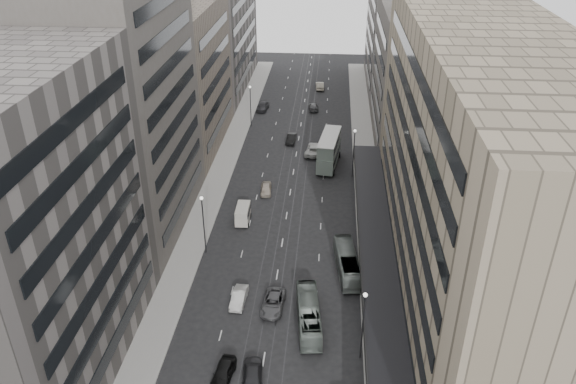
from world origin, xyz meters
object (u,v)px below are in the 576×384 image
(panel_van, at_px, (243,214))
(pedestrian, at_px, (370,371))
(bus_far, at_px, (347,262))
(sedan_1, at_px, (239,297))
(bus_near, at_px, (309,314))
(sedan_2, at_px, (273,303))
(sedan_0, at_px, (223,373))
(double_decker, at_px, (329,150))

(panel_van, distance_m, pedestrian, 32.01)
(bus_far, distance_m, sedan_1, 14.14)
(pedestrian, bearing_deg, bus_far, -100.49)
(panel_van, height_order, pedestrian, panel_van)
(bus_near, xyz_separation_m, panel_van, (-10.24, 20.21, 0.04))
(sedan_2, relative_size, pedestrian, 2.81)
(sedan_0, xyz_separation_m, sedan_2, (3.74, 10.66, -0.04))
(sedan_0, relative_size, sedan_1, 1.03)
(double_decker, xyz_separation_m, sedan_1, (-9.61, -36.34, -2.22))
(bus_far, relative_size, pedestrian, 5.32)
(sedan_1, bearing_deg, pedestrian, -32.57)
(bus_far, relative_size, panel_van, 2.41)
(bus_far, relative_size, double_decker, 0.95)
(double_decker, height_order, sedan_0, double_decker)
(bus_far, distance_m, sedan_2, 11.22)
(pedestrian, bearing_deg, sedan_1, -52.54)
(double_decker, distance_m, panel_van, 22.46)
(panel_van, relative_size, sedan_0, 0.91)
(bus_far, relative_size, sedan_1, 2.28)
(bus_near, bearing_deg, sedan_0, 40.32)
(sedan_2, bearing_deg, bus_far, 46.42)
(panel_van, bearing_deg, bus_far, -37.05)
(sedan_1, relative_size, pedestrian, 2.34)
(panel_van, xyz_separation_m, sedan_0, (2.39, -28.53, -0.63))
(double_decker, relative_size, panel_van, 2.53)
(sedan_1, relative_size, sedan_2, 0.83)
(sedan_0, relative_size, sedan_2, 0.86)
(bus_far, height_order, sedan_0, bus_far)
(sedan_0, height_order, pedestrian, pedestrian)
(sedan_2, bearing_deg, panel_van, 113.59)
(bus_near, relative_size, double_decker, 0.94)
(sedan_2, bearing_deg, bus_near, -24.96)
(bus_near, height_order, pedestrian, bus_near)
(double_decker, distance_m, pedestrian, 46.82)
(sedan_2, bearing_deg, sedan_0, -104.67)
(bus_far, height_order, sedan_1, bus_far)
(double_decker, relative_size, pedestrian, 5.59)
(bus_near, xyz_separation_m, sedan_1, (-8.11, 2.95, -0.64))
(sedan_0, bearing_deg, sedan_1, 98.56)
(sedan_1, distance_m, pedestrian, 17.58)
(panel_van, relative_size, pedestrian, 2.21)
(double_decker, distance_m, sedan_2, 37.45)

